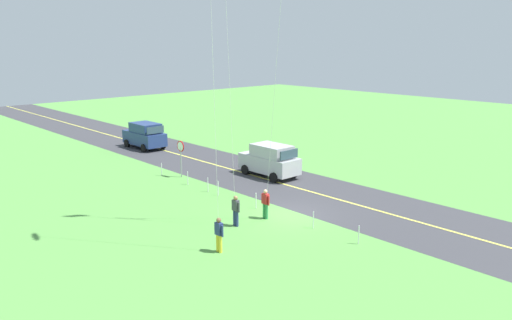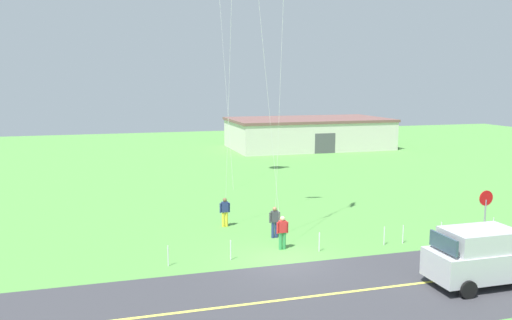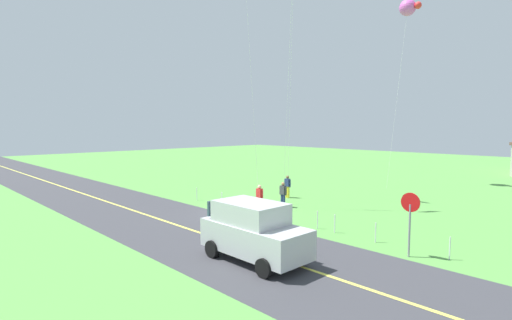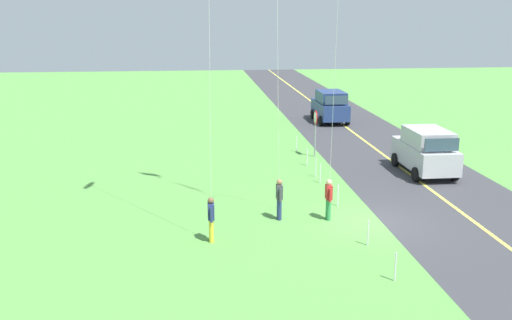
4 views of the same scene
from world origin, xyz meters
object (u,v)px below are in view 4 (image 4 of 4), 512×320
at_px(car_suv_foreground, 426,150).
at_px(person_adult_near, 279,198).
at_px(car_parked_east_far, 330,106).
at_px(person_adult_companion, 211,218).
at_px(person_child_watcher, 329,198).
at_px(stop_sign, 315,124).

distance_m(car_suv_foreground, person_adult_near, 9.95).
relative_size(car_parked_east_far, person_adult_near, 2.75).
bearing_deg(person_adult_companion, person_adult_near, 44.78).
xyz_separation_m(car_suv_foreground, person_child_watcher, (-6.02, 6.23, -0.29)).
bearing_deg(car_parked_east_far, person_adult_companion, 156.98).
xyz_separation_m(stop_sign, person_adult_companion, (-11.72, 6.08, -0.94)).
bearing_deg(car_suv_foreground, person_adult_near, 125.59).
xyz_separation_m(car_suv_foreground, person_adult_companion, (-7.76, 10.75, -0.29)).
height_order(person_adult_companion, person_child_watcher, same).
relative_size(stop_sign, person_child_watcher, 1.60).
bearing_deg(person_child_watcher, car_suv_foreground, 110.37).
distance_m(car_parked_east_far, person_adult_near, 21.08).
bearing_deg(person_adult_companion, stop_sign, 70.89).
height_order(car_parked_east_far, person_adult_near, car_parked_east_far).
bearing_deg(stop_sign, person_adult_near, 160.67).
height_order(stop_sign, person_child_watcher, stop_sign).
height_order(person_adult_near, person_adult_companion, same).
height_order(car_suv_foreground, car_parked_east_far, same).
bearing_deg(person_child_watcher, person_adult_companion, -92.64).
relative_size(stop_sign, person_adult_near, 1.60).
bearing_deg(car_suv_foreground, person_adult_companion, 125.81).
bearing_deg(person_adult_near, car_suv_foreground, 27.88).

